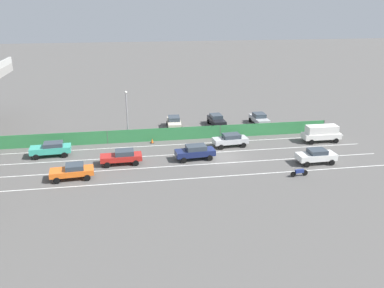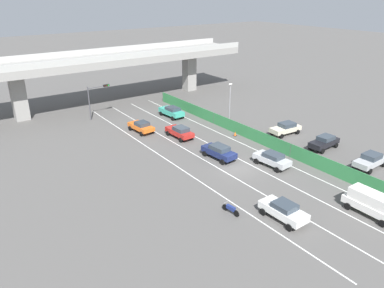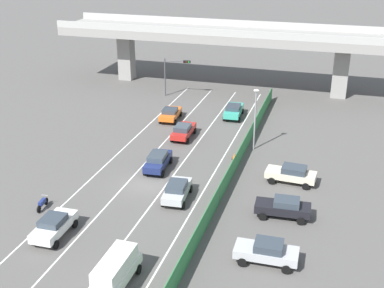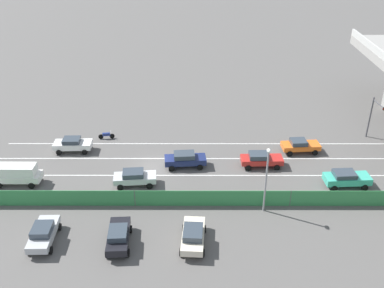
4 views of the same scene
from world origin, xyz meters
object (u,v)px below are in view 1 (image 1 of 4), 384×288
parked_sedan_cream (174,122)px  parked_wagon_silver (259,118)px  car_sedan_white (316,156)px  car_taxi_teal (51,148)px  car_sedan_navy (195,152)px  car_sedan_silver (230,139)px  motorcycle (299,172)px  car_taxi_orange (73,171)px  car_van_white (321,133)px  street_lamp (127,111)px  parked_sedan_dark (216,120)px  car_sedan_red (122,156)px  traffic_cone (152,141)px

parked_sedan_cream → parked_wagon_silver: bearing=-91.1°
car_sedan_white → parked_wagon_silver: 15.72m
car_taxi_teal → car_sedan_navy: 16.68m
car_sedan_silver → motorcycle: size_ratio=2.25×
car_taxi_teal → parked_sedan_cream: car_taxi_teal is taller
car_taxi_orange → parked_sedan_cream: bearing=-37.9°
car_taxi_teal → car_van_white: car_van_white is taller
car_sedan_white → street_lamp: bearing=61.0°
car_sedan_navy → parked_sedan_dark: (12.57, -5.31, -0.01)m
car_taxi_orange → car_taxi_teal: 7.70m
car_sedan_red → car_van_white: size_ratio=0.94×
car_sedan_navy → parked_wagon_silver: 16.89m
traffic_cone → car_sedan_navy: bearing=-145.7°
car_sedan_white → car_taxi_orange: (0.16, 26.07, -0.05)m
car_sedan_white → car_sedan_navy: bearing=75.2°
car_sedan_silver → parked_sedan_cream: bearing=33.5°
car_sedan_navy → motorcycle: car_sedan_navy is taller
parked_sedan_dark → car_van_white: bearing=-128.3°
motorcycle → car_sedan_red: bearing=70.1°
car_taxi_teal → car_van_white: size_ratio=0.96×
street_lamp → traffic_cone: size_ratio=10.76×
car_sedan_white → street_lamp: size_ratio=0.66×
car_sedan_silver → car_sedan_red: bearing=105.5°
car_sedan_navy → parked_sedan_cream: car_sedan_navy is taller
parked_wagon_silver → street_lamp: size_ratio=0.68×
car_sedan_silver → car_sedan_navy: 6.18m
car_van_white → parked_sedan_dark: (9.17, 11.61, -0.30)m
car_sedan_silver → parked_sedan_cream: 10.69m
car_sedan_white → car_van_white: car_van_white is taller
parked_sedan_dark → car_taxi_orange: bearing=130.7°
car_taxi_teal → parked_sedan_cream: 17.69m
car_sedan_white → parked_sedan_dark: 17.73m
car_sedan_white → car_taxi_orange: bearing=89.7°
car_taxi_teal → parked_sedan_cream: bearing=-60.4°
parked_sedan_dark → parked_sedan_cream: 6.18m
car_sedan_silver → car_sedan_navy: size_ratio=0.96×
car_sedan_silver → car_taxi_teal: bearing=89.5°
car_sedan_silver → motorcycle: 11.12m
car_sedan_white → parked_sedan_cream: (15.92, 13.82, 0.00)m
car_taxi_teal → street_lamp: 10.24m
car_sedan_silver → car_sedan_navy: car_sedan_navy is taller
car_sedan_white → parked_wagon_silver: size_ratio=0.98×
car_taxi_teal → car_van_white: (-0.36, -33.17, 0.29)m
car_sedan_navy → motorcycle: 11.66m
car_sedan_red → car_sedan_navy: car_sedan_navy is taller
parked_sedan_cream → motorcycle: bearing=-151.0°
motorcycle → parked_sedan_cream: 21.74m
car_sedan_white → parked_sedan_cream: parked_sedan_cream is taller
parked_wagon_silver → parked_sedan_cream: parked_wagon_silver is taller
car_taxi_teal → car_taxi_orange: bearing=-156.0°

